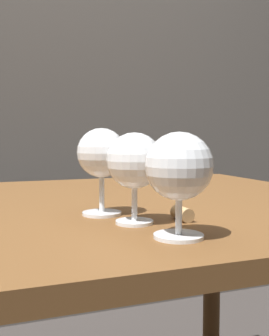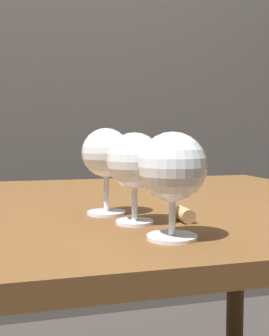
# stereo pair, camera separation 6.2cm
# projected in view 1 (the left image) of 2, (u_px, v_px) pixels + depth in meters

# --- Properties ---
(back_wall) EXTENTS (5.00, 0.08, 2.60)m
(back_wall) POSITION_uv_depth(u_px,v_px,m) (16.00, 30.00, 1.79)
(back_wall) COLOR #59544F
(back_wall) RESTS_ON ground_plane
(dining_table) EXTENTS (1.23, 0.87, 0.71)m
(dining_table) POSITION_uv_depth(u_px,v_px,m) (70.00, 248.00, 0.82)
(dining_table) COLOR brown
(dining_table) RESTS_ON ground_plane
(wine_glass_white) EXTENTS (0.09, 0.09, 0.14)m
(wine_glass_white) POSITION_uv_depth(u_px,v_px,m) (179.00, 168.00, 0.53)
(wine_glass_white) COLOR white
(wine_glass_white) RESTS_ON dining_table
(wine_glass_merlot) EXTENTS (0.08, 0.08, 0.14)m
(wine_glass_merlot) POSITION_uv_depth(u_px,v_px,m) (134.00, 163.00, 0.62)
(wine_glass_merlot) COLOR white
(wine_glass_merlot) RESTS_ON dining_table
(wine_glass_port) EXTENTS (0.08, 0.08, 0.15)m
(wine_glass_port) POSITION_uv_depth(u_px,v_px,m) (102.00, 155.00, 0.69)
(wine_glass_port) COLOR white
(wine_glass_port) RESTS_ON dining_table
(cork) EXTENTS (0.02, 0.04, 0.02)m
(cork) POSITION_uv_depth(u_px,v_px,m) (182.00, 214.00, 0.65)
(cork) COLOR tan
(cork) RESTS_ON dining_table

